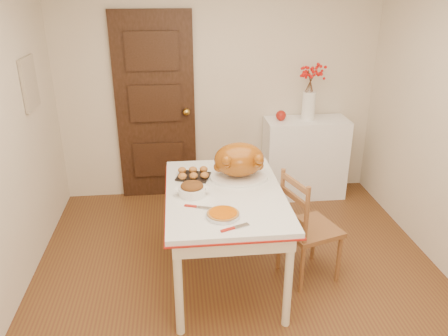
{
  "coord_description": "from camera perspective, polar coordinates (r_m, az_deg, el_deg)",
  "views": [
    {
      "loc": [
        -0.47,
        -2.77,
        2.33
      ],
      "look_at": [
        -0.13,
        0.35,
        0.99
      ],
      "focal_mm": 35.48,
      "sensor_mm": 36.0,
      "label": 1
    }
  ],
  "objects": [
    {
      "name": "shaker_pair",
      "position": [
        3.89,
        3.46,
        0.78
      ],
      "size": [
        0.09,
        0.05,
        0.08
      ],
      "primitive_type": null,
      "rotation": [
        0.0,
        0.0,
        -0.19
      ],
      "color": "white",
      "rests_on": "kitchen_table"
    },
    {
      "name": "pie_server",
      "position": [
        2.96,
        1.42,
        -7.66
      ],
      "size": [
        0.22,
        0.14,
        0.01
      ],
      "primitive_type": null,
      "rotation": [
        0.0,
        0.0,
        0.39
      ],
      "color": "silver",
      "rests_on": "kitchen_table"
    },
    {
      "name": "floor",
      "position": [
        3.65,
        2.67,
        -16.55
      ],
      "size": [
        3.5,
        4.0,
        0.0
      ],
      "primitive_type": "cube",
      "color": "#512A18",
      "rests_on": "ground"
    },
    {
      "name": "kitchen_table",
      "position": [
        3.63,
        0.09,
        -8.82
      ],
      "size": [
        0.93,
        1.35,
        0.81
      ],
      "primitive_type": null,
      "color": "silver",
      "rests_on": "floor"
    },
    {
      "name": "chair_oak",
      "position": [
        3.71,
        11.08,
        -7.37
      ],
      "size": [
        0.52,
        0.52,
        0.94
      ],
      "primitive_type": null,
      "rotation": [
        0.0,
        0.0,
        1.88
      ],
      "color": "brown",
      "rests_on": "floor"
    },
    {
      "name": "turkey_platter",
      "position": [
        3.61,
        1.97,
        0.84
      ],
      "size": [
        0.54,
        0.46,
        0.3
      ],
      "primitive_type": null,
      "rotation": [
        0.0,
        0.0,
        -0.17
      ],
      "color": "#824506",
      "rests_on": "kitchen_table"
    },
    {
      "name": "stuffing_dish",
      "position": [
        3.38,
        -4.13,
        -2.71
      ],
      "size": [
        0.3,
        0.26,
        0.1
      ],
      "primitive_type": null,
      "rotation": [
        0.0,
        0.0,
        -0.26
      ],
      "color": "#63300F",
      "rests_on": "kitchen_table"
    },
    {
      "name": "rolls_tray",
      "position": [
        3.68,
        -3.98,
        -0.72
      ],
      "size": [
        0.31,
        0.27,
        0.07
      ],
      "primitive_type": null,
      "rotation": [
        0.0,
        0.0,
        -0.3
      ],
      "color": "#BA6E32",
      "rests_on": "kitchen_table"
    },
    {
      "name": "sideboard",
      "position": [
        5.12,
        10.32,
        1.28
      ],
      "size": [
        0.91,
        0.4,
        0.91
      ],
      "primitive_type": "cube",
      "color": "white",
      "rests_on": "floor"
    },
    {
      "name": "carving_knife",
      "position": [
        3.21,
        -2.96,
        -5.06
      ],
      "size": [
        0.26,
        0.14,
        0.01
      ],
      "primitive_type": null,
      "rotation": [
        0.0,
        0.0,
        -0.34
      ],
      "color": "silver",
      "rests_on": "kitchen_table"
    },
    {
      "name": "drinking_glass",
      "position": [
        3.89,
        0.5,
        1.11
      ],
      "size": [
        0.08,
        0.08,
        0.12
      ],
      "primitive_type": "cylinder",
      "rotation": [
        0.0,
        0.0,
        -0.21
      ],
      "color": "white",
      "rests_on": "kitchen_table"
    },
    {
      "name": "door_back",
      "position": [
        4.92,
        -8.81,
        7.57
      ],
      "size": [
        0.85,
        0.06,
        2.06
      ],
      "primitive_type": "cube",
      "color": "#381F15",
      "rests_on": "ground"
    },
    {
      "name": "pumpkin_pie",
      "position": [
        3.08,
        -0.13,
        -5.93
      ],
      "size": [
        0.26,
        0.26,
        0.05
      ],
      "primitive_type": "cylinder",
      "rotation": [
        0.0,
        0.0,
        0.12
      ],
      "color": "#B74D00",
      "rests_on": "kitchen_table"
    },
    {
      "name": "photo_board",
      "position": [
        4.25,
        -23.78,
        9.97
      ],
      "size": [
        0.03,
        0.35,
        0.45
      ],
      "primitive_type": "cube",
      "color": "beige",
      "rests_on": "ground"
    },
    {
      "name": "wall_back",
      "position": [
        4.91,
        -0.64,
        10.46
      ],
      "size": [
        3.5,
        0.0,
        2.5
      ],
      "primitive_type": "cube",
      "color": "beige",
      "rests_on": "ground"
    },
    {
      "name": "apple",
      "position": [
        4.88,
        7.35,
        6.72
      ],
      "size": [
        0.11,
        0.11,
        0.11
      ],
      "primitive_type": "sphere",
      "color": "maroon",
      "rests_on": "sideboard"
    },
    {
      "name": "berry_vase",
      "position": [
        4.89,
        10.99,
        9.75
      ],
      "size": [
        0.33,
        0.33,
        0.64
      ],
      "primitive_type": null,
      "color": "white",
      "rests_on": "sideboard"
    }
  ]
}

